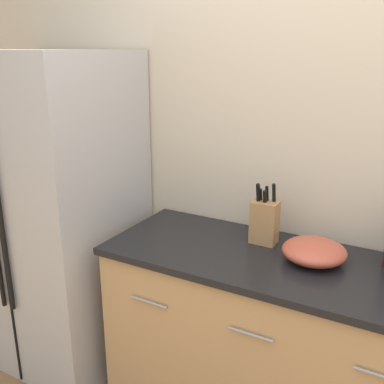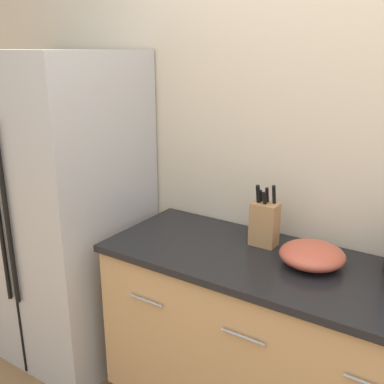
{
  "view_description": "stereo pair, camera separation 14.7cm",
  "coord_description": "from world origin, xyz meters",
  "views": [
    {
      "loc": [
        0.32,
        -0.97,
        1.84
      ],
      "look_at": [
        -0.71,
        0.87,
        1.17
      ],
      "focal_mm": 42.0,
      "sensor_mm": 36.0,
      "label": 1
    },
    {
      "loc": [
        0.44,
        -0.89,
        1.84
      ],
      "look_at": [
        -0.71,
        0.87,
        1.17
      ],
      "focal_mm": 42.0,
      "sensor_mm": 36.0,
      "label": 2
    }
  ],
  "objects": [
    {
      "name": "wall_back",
      "position": [
        0.0,
        1.21,
        1.3
      ],
      "size": [
        10.0,
        0.05,
        2.6
      ],
      "color": "beige",
      "rests_on": "ground_plane"
    },
    {
      "name": "counter_unit",
      "position": [
        0.01,
        0.87,
        0.47
      ],
      "size": [
        2.17,
        0.64,
        0.92
      ],
      "color": "black",
      "rests_on": "ground_plane"
    },
    {
      "name": "refrigerator",
      "position": [
        -1.59,
        0.8,
        0.92
      ],
      "size": [
        0.85,
        0.79,
        1.84
      ],
      "color": "#B2B2B5",
      "rests_on": "ground_plane"
    },
    {
      "name": "knife_block",
      "position": [
        -0.38,
        1.0,
        1.03
      ],
      "size": [
        0.13,
        0.09,
        0.31
      ],
      "color": "#A87A4C",
      "rests_on": "counter_unit"
    },
    {
      "name": "mixing_bowl",
      "position": [
        -0.1,
        0.92,
        0.97
      ],
      "size": [
        0.29,
        0.29,
        0.1
      ],
      "color": "#B24C38",
      "rests_on": "counter_unit"
    }
  ]
}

